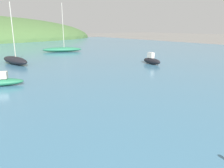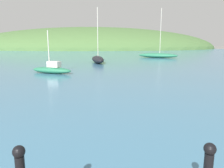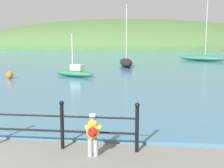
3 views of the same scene
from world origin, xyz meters
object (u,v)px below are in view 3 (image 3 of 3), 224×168
(boat_blue_hull, at_px, (75,72))
(mooring_buoy, at_px, (10,75))
(boat_red_dinghy, at_px, (203,58))
(child_in_coat, at_px, (93,131))
(boat_green_fishing, at_px, (126,62))

(boat_blue_hull, relative_size, mooring_buoy, 6.94)
(boat_red_dinghy, bearing_deg, boat_blue_hull, -126.83)
(child_in_coat, height_order, mooring_buoy, child_in_coat)
(boat_red_dinghy, bearing_deg, boat_green_fishing, -138.94)
(boat_green_fishing, distance_m, boat_red_dinghy, 9.98)
(child_in_coat, relative_size, boat_red_dinghy, 0.16)
(child_in_coat, bearing_deg, boat_red_dinghy, 75.83)
(boat_blue_hull, bearing_deg, child_in_coat, -74.55)
(child_in_coat, relative_size, mooring_buoy, 2.28)
(boat_red_dinghy, bearing_deg, mooring_buoy, -133.06)
(boat_green_fishing, height_order, boat_blue_hull, boat_green_fishing)
(boat_green_fishing, relative_size, boat_blue_hull, 1.71)
(child_in_coat, xyz_separation_m, boat_green_fishing, (-0.79, 20.14, -0.15))
(mooring_buoy, bearing_deg, child_in_coat, -57.44)
(boat_blue_hull, xyz_separation_m, boat_red_dinghy, (10.31, 13.77, 0.05))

